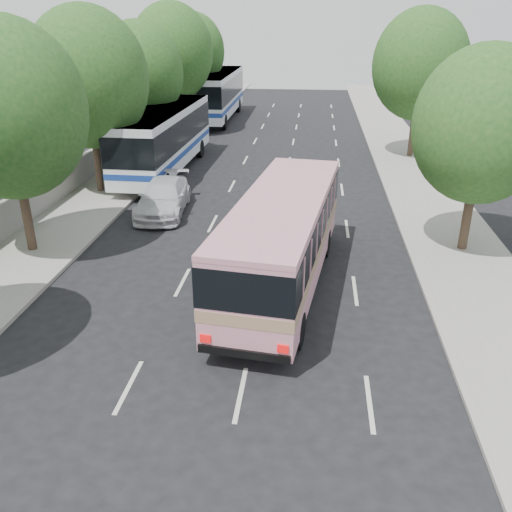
# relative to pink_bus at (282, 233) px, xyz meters

# --- Properties ---
(ground) EXTENTS (120.00, 120.00, 0.00)m
(ground) POSITION_rel_pink_bus_xyz_m (-1.64, -3.96, -2.06)
(ground) COLOR black
(ground) RESTS_ON ground
(sidewalk_left) EXTENTS (4.00, 90.00, 0.15)m
(sidewalk_left) POSITION_rel_pink_bus_xyz_m (-10.14, 16.04, -1.99)
(sidewalk_left) COLOR #9E998E
(sidewalk_left) RESTS_ON ground
(sidewalk_right) EXTENTS (4.00, 90.00, 0.12)m
(sidewalk_right) POSITION_rel_pink_bus_xyz_m (6.86, 16.04, -2.00)
(sidewalk_right) COLOR #9E998E
(sidewalk_right) RESTS_ON ground
(low_wall) EXTENTS (0.30, 90.00, 1.50)m
(low_wall) POSITION_rel_pink_bus_xyz_m (-11.94, 16.04, -1.16)
(low_wall) COLOR #9E998E
(low_wall) RESTS_ON sidewalk_left
(tree_left_b) EXTENTS (5.70, 5.70, 8.88)m
(tree_left_b) POSITION_rel_pink_bus_xyz_m (-10.07, 1.99, 3.76)
(tree_left_b) COLOR #38281E
(tree_left_b) RESTS_ON ground
(tree_left_c) EXTENTS (6.00, 6.00, 9.35)m
(tree_left_c) POSITION_rel_pink_bus_xyz_m (-10.27, 9.99, 4.06)
(tree_left_c) COLOR #38281E
(tree_left_c) RESTS_ON ground
(tree_left_d) EXTENTS (5.52, 5.52, 8.60)m
(tree_left_d) POSITION_rel_pink_bus_xyz_m (-10.17, 17.99, 3.57)
(tree_left_d) COLOR #38281E
(tree_left_d) RESTS_ON ground
(tree_left_e) EXTENTS (6.30, 6.30, 9.82)m
(tree_left_e) POSITION_rel_pink_bus_xyz_m (-10.07, 25.99, 4.37)
(tree_left_e) COLOR #38281E
(tree_left_e) RESTS_ON ground
(tree_left_f) EXTENTS (5.88, 5.88, 9.16)m
(tree_left_f) POSITION_rel_pink_bus_xyz_m (-10.27, 33.99, 3.94)
(tree_left_f) COLOR #38281E
(tree_left_f) RESTS_ON ground
(tree_right_near) EXTENTS (5.10, 5.10, 7.95)m
(tree_right_near) POSITION_rel_pink_bus_xyz_m (7.13, 3.99, 3.14)
(tree_right_near) COLOR #38281E
(tree_right_near) RESTS_ON ground
(tree_right_far) EXTENTS (6.00, 6.00, 9.35)m
(tree_right_far) POSITION_rel_pink_bus_xyz_m (7.43, 19.99, 4.06)
(tree_right_far) COLOR #38281E
(tree_right_far) RESTS_ON ground
(pink_bus) EXTENTS (3.94, 10.64, 3.31)m
(pink_bus) POSITION_rel_pink_bus_xyz_m (0.00, 0.00, 0.00)
(pink_bus) COLOR #D08696
(pink_bus) RESTS_ON ground
(pink_taxi) EXTENTS (2.42, 4.83, 1.58)m
(pink_taxi) POSITION_rel_pink_bus_xyz_m (-0.83, 6.37, -1.27)
(pink_taxi) COLOR #D31286
(pink_taxi) RESTS_ON ground
(white_pickup) EXTENTS (2.57, 5.43, 1.53)m
(white_pickup) POSITION_rel_pink_bus_xyz_m (-6.14, 7.32, -1.30)
(white_pickup) COLOR silver
(white_pickup) RESTS_ON ground
(tour_coach_front) EXTENTS (2.99, 12.64, 3.77)m
(tour_coach_front) POSITION_rel_pink_bus_xyz_m (-7.94, 14.60, 0.20)
(tour_coach_front) COLOR white
(tour_coach_front) RESTS_ON ground
(tour_coach_rear) EXTENTS (3.11, 13.84, 4.13)m
(tour_coach_rear) POSITION_rel_pink_bus_xyz_m (-7.94, 32.94, 0.43)
(tour_coach_rear) COLOR white
(tour_coach_rear) RESTS_ON ground
(taxi_roof_sign) EXTENTS (0.57, 0.25, 0.18)m
(taxi_roof_sign) POSITION_rel_pink_bus_xyz_m (-0.83, 6.37, -0.39)
(taxi_roof_sign) COLOR silver
(taxi_roof_sign) RESTS_ON pink_taxi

